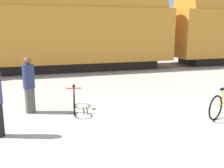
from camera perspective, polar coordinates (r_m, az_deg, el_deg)
ground_plane at (r=6.18m, az=8.42°, el=-13.24°), size 80.00×80.00×0.00m
freight_train at (r=16.22m, az=-7.86°, el=12.47°), size 36.86×2.97×5.11m
rail_near at (r=15.74m, az=-7.19°, el=2.75°), size 48.86×0.07×0.01m
rail_far at (r=17.14m, az=-7.94°, el=3.54°), size 48.86×0.07×0.01m
bicycle_maroon at (r=8.48m, az=-8.23°, el=-3.47°), size 0.46×1.63×0.82m
bicycle_yellow at (r=8.55m, az=23.19°, el=-3.97°), size 1.60×0.79×0.93m
person_in_navy at (r=8.47m, az=-17.60°, el=-0.28°), size 0.35×0.35×1.75m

